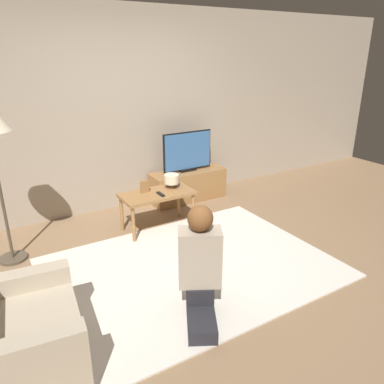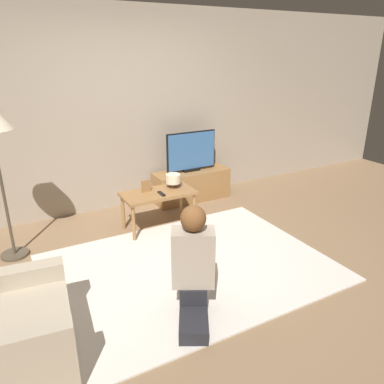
{
  "view_description": "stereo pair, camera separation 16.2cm",
  "coord_description": "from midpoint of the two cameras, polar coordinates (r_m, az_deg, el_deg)",
  "views": [
    {
      "loc": [
        -1.67,
        -2.77,
        2.04
      ],
      "look_at": [
        0.32,
        0.52,
        0.59
      ],
      "focal_mm": 35.0,
      "sensor_mm": 36.0,
      "label": 1
    },
    {
      "loc": [
        -1.53,
        -2.85,
        2.04
      ],
      "look_at": [
        0.32,
        0.52,
        0.59
      ],
      "focal_mm": 35.0,
      "sensor_mm": 36.0,
      "label": 2
    }
  ],
  "objects": [
    {
      "name": "armchair",
      "position": [
        2.93,
        -25.25,
        -18.96
      ],
      "size": [
        0.88,
        0.97,
        0.8
      ],
      "rotation": [
        0.0,
        0.0,
        1.46
      ],
      "color": "#B7A88E",
      "rests_on": "ground_plane"
    },
    {
      "name": "coffee_table",
      "position": [
        4.47,
        -4.11,
        -0.7
      ],
      "size": [
        0.86,
        0.44,
        0.47
      ],
      "color": "olive",
      "rests_on": "ground_plane"
    },
    {
      "name": "rug",
      "position": [
        3.82,
        0.82,
        -11.44
      ],
      "size": [
        2.74,
        2.0,
        0.02
      ],
      "color": "silver",
      "rests_on": "ground_plane"
    },
    {
      "name": "remote",
      "position": [
        4.37,
        -3.62,
        -0.26
      ],
      "size": [
        0.04,
        0.15,
        0.02
      ],
      "color": "black",
      "rests_on": "coffee_table"
    },
    {
      "name": "wall_back",
      "position": [
        5.06,
        -10.16,
        11.98
      ],
      "size": [
        10.0,
        0.06,
        2.6
      ],
      "color": "tan",
      "rests_on": "ground_plane"
    },
    {
      "name": "table_lamp",
      "position": [
        4.56,
        -1.86,
        1.91
      ],
      "size": [
        0.18,
        0.18,
        0.17
      ],
      "color": "#4C3823",
      "rests_on": "coffee_table"
    },
    {
      "name": "picture_frame",
      "position": [
        4.44,
        -6.0,
        0.89
      ],
      "size": [
        0.11,
        0.01,
        0.15
      ],
      "color": "olive",
      "rests_on": "coffee_table"
    },
    {
      "name": "person_kneeling",
      "position": [
        3.01,
        1.75,
        -10.61
      ],
      "size": [
        0.61,
        0.85,
        0.94
      ],
      "rotation": [
        0.0,
        0.0,
        2.65
      ],
      "color": "#232328",
      "rests_on": "rug"
    },
    {
      "name": "tv_stand",
      "position": [
        5.42,
        0.76,
        1.04
      ],
      "size": [
        1.1,
        0.38,
        0.43
      ],
      "color": "olive",
      "rests_on": "ground_plane"
    },
    {
      "name": "ground_plane",
      "position": [
        3.83,
        0.82,
        -11.54
      ],
      "size": [
        10.0,
        10.0,
        0.0
      ],
      "primitive_type": "plane",
      "color": "#896B4C"
    },
    {
      "name": "tv",
      "position": [
        5.27,
        0.77,
        6.2
      ],
      "size": [
        0.75,
        0.08,
        0.56
      ],
      "color": "black",
      "rests_on": "tv_stand"
    }
  ]
}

